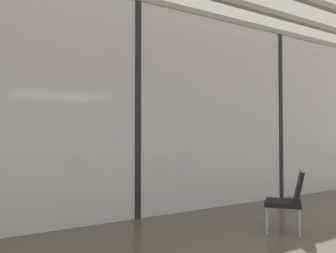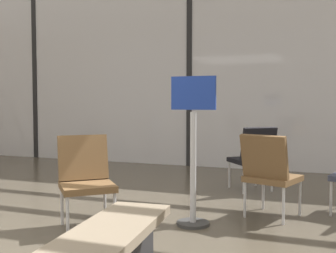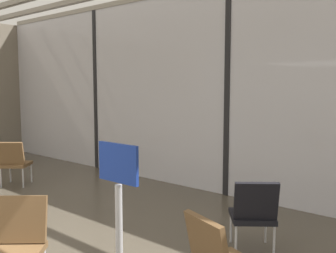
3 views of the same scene
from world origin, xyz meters
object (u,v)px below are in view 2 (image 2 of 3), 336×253
(parked_airplane, at_px, (246,79))
(lounge_chair_1, at_px, (254,155))
(lounge_chair_2, at_px, (86,175))
(info_sign, at_px, (193,156))
(lounge_chair_0, at_px, (269,171))

(parked_airplane, relative_size, lounge_chair_1, 13.31)
(parked_airplane, xyz_separation_m, lounge_chair_2, (0.08, -9.50, -1.45))
(info_sign, bearing_deg, parked_airplane, 96.48)
(info_sign, bearing_deg, lounge_chair_2, -157.67)
(parked_airplane, xyz_separation_m, lounge_chair_1, (1.35, -7.36, -1.45))
(parked_airplane, distance_m, lounge_chair_1, 7.62)
(lounge_chair_0, distance_m, info_sign, 0.85)
(lounge_chair_0, xyz_separation_m, lounge_chair_2, (-1.62, -0.89, 0.00))
(parked_airplane, bearing_deg, lounge_chair_1, -79.58)
(lounge_chair_1, bearing_deg, parked_airplane, -117.84)
(lounge_chair_1, distance_m, lounge_chair_2, 2.49)
(parked_airplane, relative_size, info_sign, 8.04)
(lounge_chair_0, xyz_separation_m, info_sign, (-0.66, -0.50, 0.18))
(parked_airplane, bearing_deg, lounge_chair_2, -89.52)
(lounge_chair_0, bearing_deg, lounge_chair_1, -55.72)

